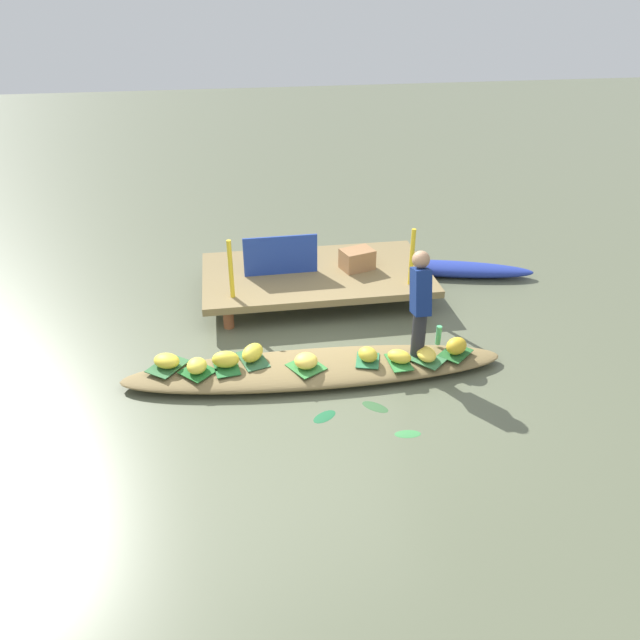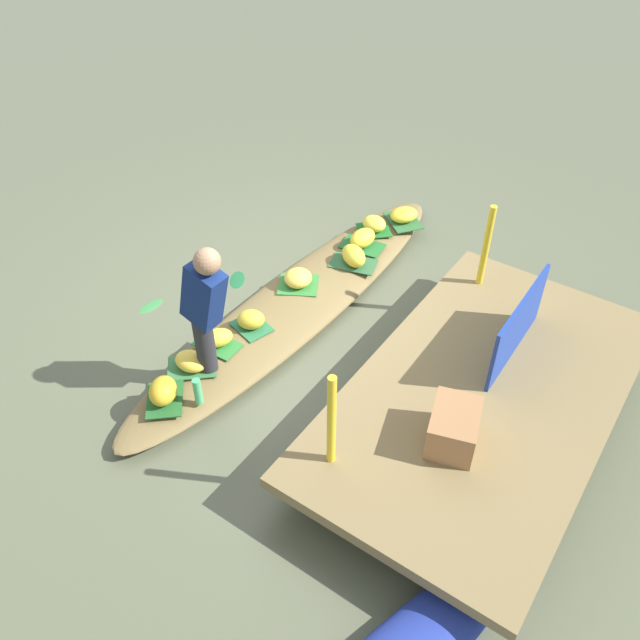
% 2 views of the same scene
% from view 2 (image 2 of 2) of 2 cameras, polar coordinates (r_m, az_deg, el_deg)
% --- Properties ---
extents(canal_water, '(40.00, 40.00, 0.00)m').
position_cam_2_polar(canal_water, '(6.30, -1.84, 0.90)').
color(canal_water, '#5A6048').
rests_on(canal_water, ground).
extents(dock_platform, '(3.20, 1.80, 0.38)m').
position_cam_2_polar(dock_platform, '(5.21, 13.99, -6.29)').
color(dock_platform, olive).
rests_on(dock_platform, ground).
extents(vendor_boat, '(4.46, 0.96, 0.18)m').
position_cam_2_polar(vendor_boat, '(6.24, -1.86, 1.54)').
color(vendor_boat, olive).
rests_on(vendor_boat, ground).
extents(leaf_mat_0, '(0.46, 0.46, 0.01)m').
position_cam_2_polar(leaf_mat_0, '(7.09, 4.66, 7.76)').
color(leaf_mat_0, '#1E6626').
rests_on(leaf_mat_0, vendor_boat).
extents(banana_bunch_0, '(0.26, 0.29, 0.16)m').
position_cam_2_polar(banana_bunch_0, '(7.05, 4.70, 8.29)').
color(banana_bunch_0, yellow).
rests_on(banana_bunch_0, vendor_boat).
extents(leaf_mat_1, '(0.51, 0.53, 0.01)m').
position_cam_2_polar(leaf_mat_1, '(7.28, 7.20, 8.51)').
color(leaf_mat_1, '#2E6434').
rests_on(leaf_mat_1, vendor_boat).
extents(banana_bunch_1, '(0.39, 0.36, 0.15)m').
position_cam_2_polar(banana_bunch_1, '(7.24, 7.24, 9.00)').
color(banana_bunch_1, yellow).
rests_on(banana_bunch_1, vendor_boat).
extents(leaf_mat_2, '(0.47, 0.46, 0.01)m').
position_cam_2_polar(leaf_mat_2, '(5.36, -13.24, -6.68)').
color(leaf_mat_2, '#235F29').
rests_on(leaf_mat_2, vendor_boat).
extents(banana_bunch_2, '(0.35, 0.33, 0.20)m').
position_cam_2_polar(banana_bunch_2, '(5.29, -13.40, -5.97)').
color(banana_bunch_2, gold).
rests_on(banana_bunch_2, vendor_boat).
extents(leaf_mat_3, '(0.26, 0.40, 0.01)m').
position_cam_2_polar(leaf_mat_3, '(5.73, -8.84, -2.11)').
color(leaf_mat_3, '#2F7B35').
rests_on(leaf_mat_3, vendor_boat).
extents(banana_bunch_3, '(0.33, 0.31, 0.15)m').
position_cam_2_polar(banana_bunch_3, '(5.68, -8.91, -1.55)').
color(banana_bunch_3, yellow).
rests_on(banana_bunch_3, vendor_boat).
extents(leaf_mat_4, '(0.34, 0.40, 0.01)m').
position_cam_2_polar(leaf_mat_4, '(5.86, -5.92, -0.56)').
color(leaf_mat_4, '#2A7043').
rests_on(leaf_mat_4, vendor_boat).
extents(banana_bunch_4, '(0.30, 0.31, 0.17)m').
position_cam_2_polar(banana_bunch_4, '(5.81, -5.98, 0.05)').
color(banana_bunch_4, gold).
rests_on(banana_bunch_4, vendor_boat).
extents(leaf_mat_5, '(0.38, 0.50, 0.01)m').
position_cam_2_polar(leaf_mat_5, '(6.58, 2.89, 4.90)').
color(leaf_mat_5, '#2F603A').
rests_on(leaf_mat_5, vendor_boat).
extents(banana_bunch_5, '(0.35, 0.38, 0.19)m').
position_cam_2_polar(banana_bunch_5, '(6.53, 2.92, 5.56)').
color(banana_bunch_5, yellow).
rests_on(banana_bunch_5, vendor_boat).
extents(leaf_mat_6, '(0.47, 0.48, 0.01)m').
position_cam_2_polar(leaf_mat_6, '(5.56, -10.98, -4.01)').
color(leaf_mat_6, '#367141').
rests_on(leaf_mat_6, vendor_boat).
extents(banana_bunch_6, '(0.24, 0.30, 0.14)m').
position_cam_2_polar(banana_bunch_6, '(5.52, -11.07, -3.50)').
color(banana_bunch_6, yellow).
rests_on(banana_bunch_6, vendor_boat).
extents(leaf_mat_7, '(0.32, 0.46, 0.01)m').
position_cam_2_polar(leaf_mat_7, '(6.84, 3.66, 6.41)').
color(leaf_mat_7, '#22672E').
rests_on(leaf_mat_7, vendor_boat).
extents(banana_bunch_7, '(0.33, 0.25, 0.19)m').
position_cam_2_polar(banana_bunch_7, '(6.78, 3.69, 7.05)').
color(banana_bunch_7, yellow).
rests_on(banana_bunch_7, vendor_boat).
extents(leaf_mat_8, '(0.48, 0.49, 0.01)m').
position_cam_2_polar(leaf_mat_8, '(6.30, -1.89, 3.07)').
color(leaf_mat_8, '#337D36').
rests_on(leaf_mat_8, vendor_boat).
extents(banana_bunch_8, '(0.31, 0.31, 0.16)m').
position_cam_2_polar(banana_bunch_8, '(6.25, -1.90, 3.65)').
color(banana_bunch_8, '#F9D24D').
rests_on(banana_bunch_8, vendor_boat).
extents(vendor_person, '(0.20, 0.41, 1.25)m').
position_cam_2_polar(vendor_person, '(5.04, -9.94, 1.28)').
color(vendor_person, '#28282D').
rests_on(vendor_person, vendor_boat).
extents(water_bottle, '(0.07, 0.07, 0.24)m').
position_cam_2_polar(water_bottle, '(5.20, -10.50, -6.06)').
color(water_bottle, '#4DB672').
rests_on(water_bottle, vendor_boat).
extents(market_banner, '(1.03, 0.04, 0.56)m').
position_cam_2_polar(market_banner, '(5.34, 16.73, -0.50)').
color(market_banner, navy).
rests_on(market_banner, dock_platform).
extents(railing_post_west, '(0.06, 0.06, 0.79)m').
position_cam_2_polar(railing_post_west, '(5.94, 14.14, 6.20)').
color(railing_post_west, gold).
rests_on(railing_post_west, dock_platform).
extents(railing_post_east, '(0.06, 0.06, 0.79)m').
position_cam_2_polar(railing_post_east, '(4.29, 1.00, -8.69)').
color(railing_post_east, gold).
rests_on(railing_post_east, dock_platform).
extents(produce_crate, '(0.51, 0.43, 0.29)m').
position_cam_2_polar(produce_crate, '(4.67, 11.46, -9.08)').
color(produce_crate, '#9C6E45').
rests_on(produce_crate, dock_platform).
extents(drifting_plant_0, '(0.28, 0.15, 0.01)m').
position_cam_2_polar(drifting_plant_0, '(6.54, -14.39, 1.19)').
color(drifting_plant_0, '#388141').
rests_on(drifting_plant_0, ground).
extents(drifting_plant_1, '(0.32, 0.28, 0.01)m').
position_cam_2_polar(drifting_plant_1, '(6.71, -7.15, 3.48)').
color(drifting_plant_1, '#1C5D34').
rests_on(drifting_plant_1, ground).
extents(drifting_plant_2, '(0.33, 0.32, 0.01)m').
position_cam_2_polar(drifting_plant_2, '(6.35, -9.92, 0.65)').
color(drifting_plant_2, '#2F582F').
rests_on(drifting_plant_2, ground).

